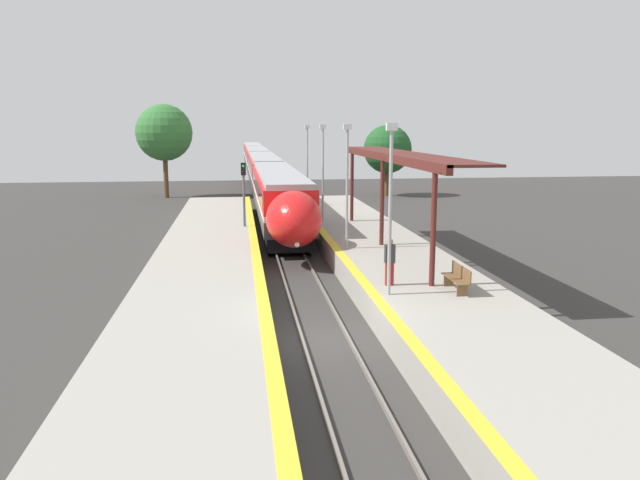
{
  "coord_description": "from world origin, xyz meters",
  "views": [
    {
      "loc": [
        -2.6,
        -18.45,
        6.61
      ],
      "look_at": [
        0.59,
        5.68,
        2.17
      ],
      "focal_mm": 35.0,
      "sensor_mm": 36.0,
      "label": 1
    }
  ],
  "objects_px": {
    "lamppost_near": "(390,199)",
    "lamppost_mid": "(347,179)",
    "lamppost_far": "(323,167)",
    "platform_bench": "(458,277)",
    "railway_signal": "(244,195)",
    "lamppost_farthest": "(307,160)",
    "train": "(261,166)",
    "person_waiting": "(390,261)"
  },
  "relations": [
    {
      "from": "lamppost_mid",
      "to": "person_waiting",
      "type": "bearing_deg",
      "value": -87.35
    },
    {
      "from": "lamppost_mid",
      "to": "train",
      "type": "bearing_deg",
      "value": 93.14
    },
    {
      "from": "railway_signal",
      "to": "lamppost_mid",
      "type": "height_order",
      "value": "lamppost_mid"
    },
    {
      "from": "train",
      "to": "lamppost_mid",
      "type": "relative_size",
      "value": 15.36
    },
    {
      "from": "railway_signal",
      "to": "lamppost_near",
      "type": "distance_m",
      "value": 16.13
    },
    {
      "from": "person_waiting",
      "to": "lamppost_farthest",
      "type": "xyz_separation_m",
      "value": [
        -0.32,
        23.39,
        2.36
      ]
    },
    {
      "from": "platform_bench",
      "to": "lamppost_far",
      "type": "height_order",
      "value": "lamppost_far"
    },
    {
      "from": "lamppost_near",
      "to": "lamppost_farthest",
      "type": "relative_size",
      "value": 1.0
    },
    {
      "from": "lamppost_near",
      "to": "person_waiting",
      "type": "bearing_deg",
      "value": 75.12
    },
    {
      "from": "person_waiting",
      "to": "lamppost_near",
      "type": "relative_size",
      "value": 0.3
    },
    {
      "from": "train",
      "to": "person_waiting",
      "type": "relative_size",
      "value": 51.65
    },
    {
      "from": "railway_signal",
      "to": "lamppost_farthest",
      "type": "xyz_separation_m",
      "value": [
        4.64,
        9.23,
        1.46
      ]
    },
    {
      "from": "lamppost_mid",
      "to": "platform_bench",
      "type": "bearing_deg",
      "value": -73.0
    },
    {
      "from": "train",
      "to": "railway_signal",
      "type": "relative_size",
      "value": 18.95
    },
    {
      "from": "lamppost_near",
      "to": "lamppost_mid",
      "type": "height_order",
      "value": "same"
    },
    {
      "from": "railway_signal",
      "to": "lamppost_far",
      "type": "relative_size",
      "value": 0.81
    },
    {
      "from": "platform_bench",
      "to": "person_waiting",
      "type": "bearing_deg",
      "value": 153.13
    },
    {
      "from": "lamppost_far",
      "to": "person_waiting",
      "type": "bearing_deg",
      "value": -88.78
    },
    {
      "from": "train",
      "to": "lamppost_farthest",
      "type": "relative_size",
      "value": 15.36
    },
    {
      "from": "lamppost_near",
      "to": "lamppost_far",
      "type": "xyz_separation_m",
      "value": [
        0.0,
        16.41,
        0.0
      ]
    },
    {
      "from": "lamppost_near",
      "to": "lamppost_far",
      "type": "height_order",
      "value": "same"
    },
    {
      "from": "train",
      "to": "lamppost_near",
      "type": "relative_size",
      "value": 15.36
    },
    {
      "from": "person_waiting",
      "to": "lamppost_mid",
      "type": "xyz_separation_m",
      "value": [
        -0.32,
        6.99,
        2.36
      ]
    },
    {
      "from": "person_waiting",
      "to": "lamppost_mid",
      "type": "height_order",
      "value": "lamppost_mid"
    },
    {
      "from": "lamppost_far",
      "to": "lamppost_farthest",
      "type": "relative_size",
      "value": 1.0
    },
    {
      "from": "train",
      "to": "platform_bench",
      "type": "bearing_deg",
      "value": -84.6
    },
    {
      "from": "platform_bench",
      "to": "lamppost_near",
      "type": "bearing_deg",
      "value": -176.95
    },
    {
      "from": "person_waiting",
      "to": "lamppost_farthest",
      "type": "distance_m",
      "value": 23.51
    },
    {
      "from": "lamppost_far",
      "to": "railway_signal",
      "type": "bearing_deg",
      "value": -167.51
    },
    {
      "from": "person_waiting",
      "to": "railway_signal",
      "type": "relative_size",
      "value": 0.37
    },
    {
      "from": "train",
      "to": "platform_bench",
      "type": "height_order",
      "value": "train"
    },
    {
      "from": "train",
      "to": "lamppost_near",
      "type": "bearing_deg",
      "value": -87.36
    },
    {
      "from": "railway_signal",
      "to": "lamppost_farthest",
      "type": "relative_size",
      "value": 0.81
    },
    {
      "from": "platform_bench",
      "to": "railway_signal",
      "type": "height_order",
      "value": "railway_signal"
    },
    {
      "from": "lamppost_mid",
      "to": "lamppost_farthest",
      "type": "relative_size",
      "value": 1.0
    },
    {
      "from": "lamppost_far",
      "to": "lamppost_farthest",
      "type": "bearing_deg",
      "value": 90.0
    },
    {
      "from": "platform_bench",
      "to": "lamppost_mid",
      "type": "distance_m",
      "value": 8.88
    },
    {
      "from": "platform_bench",
      "to": "lamppost_near",
      "type": "xyz_separation_m",
      "value": [
        -2.47,
        -0.13,
        2.76
      ]
    },
    {
      "from": "railway_signal",
      "to": "lamppost_mid",
      "type": "relative_size",
      "value": 0.81
    },
    {
      "from": "lamppost_mid",
      "to": "lamppost_farthest",
      "type": "height_order",
      "value": "same"
    },
    {
      "from": "railway_signal",
      "to": "lamppost_mid",
      "type": "distance_m",
      "value": 8.67
    },
    {
      "from": "platform_bench",
      "to": "lamppost_far",
      "type": "distance_m",
      "value": 16.69
    }
  ]
}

